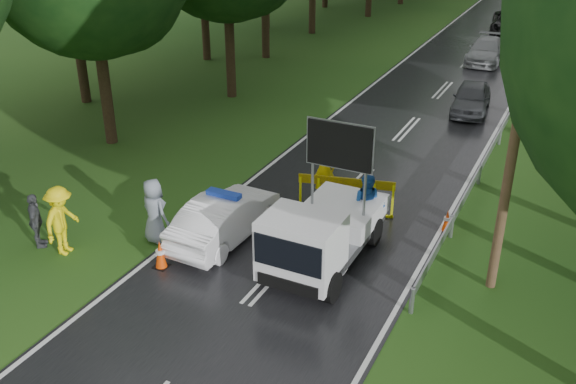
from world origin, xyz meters
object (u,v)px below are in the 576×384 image
Objects in this scene: work_truck at (320,234)px; civilian at (368,206)px; queue_car_fourth at (548,4)px; queue_car_first at (471,98)px; queue_car_third at (511,23)px; queue_car_second at (486,50)px; police_sedan at (225,218)px; barrier at (346,187)px; officer at (324,169)px.

civilian is (0.60, 2.09, -0.03)m from work_truck.
queue_car_first is at bearing -83.86° from queue_car_fourth.
queue_car_fourth is (0.80, 37.64, -0.21)m from civilian.
civilian is at bearing -96.12° from queue_car_third.
queue_car_first is 9.08m from queue_car_second.
work_truck is at bearing -91.72° from queue_car_second.
queue_car_second is at bearing -98.36° from queue_car_third.
queue_car_third reaches higher than police_sedan.
queue_car_first is at bearing 86.56° from work_truck.
queue_car_first is 0.70× the size of queue_car_third.
barrier is 0.76× the size of queue_car_first.
officer is at bearing -96.03° from queue_car_second.
civilian is at bearing -90.08° from queue_car_second.
work_truck is 39.75m from queue_car_fourth.
work_truck reaches higher than queue_car_third.
civilian is at bearing -56.73° from barrier.
work_truck is 0.85× the size of queue_car_third.
barrier is at bearing -98.26° from queue_car_third.
police_sedan is 2.14× the size of civilian.
queue_car_fourth is at bearing 88.36° from work_truck.
police_sedan reaches higher than barrier.
barrier is 1.25m from officer.
civilian is 21.41m from queue_car_second.
police_sedan reaches higher than queue_car_second.
civilian is 29.08m from queue_car_third.
queue_car_fourth is (1.40, 39.73, -0.24)m from work_truck.
work_truck reaches higher than queue_car_second.
civilian is at bearing -97.74° from queue_car_first.
queue_car_fourth is (1.50, 16.25, 0.11)m from queue_car_second.
queue_car_second is at bearing -95.27° from police_sedan.
police_sedan is 39.82m from queue_car_fourth.
work_truck is at bearing -97.29° from queue_car_third.
work_truck is 3.13m from barrier.
officer is 0.46× the size of queue_car_second.
police_sedan is 14.85m from queue_car_first.
queue_car_third is (0.06, 31.17, -0.24)m from work_truck.
queue_car_fourth reaches higher than barrier.
officer reaches higher than barrier.
officer is 0.54× the size of queue_car_first.
police_sedan is at bearing 177.49° from work_truck.
officer is 0.45× the size of queue_car_fourth.
queue_car_second reaches higher than queue_car_first.
work_truck is 2.26× the size of officer.
barrier is 0.65× the size of queue_car_second.
work_truck is 4.07m from officer.
officer is 2.70m from civilian.
work_truck is 1.01× the size of queue_car_fourth.
civilian reaches higher than queue_car_first.
queue_car_fourth is at bearing 82.75° from queue_car_second.
police_sedan is 0.90× the size of work_truck.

